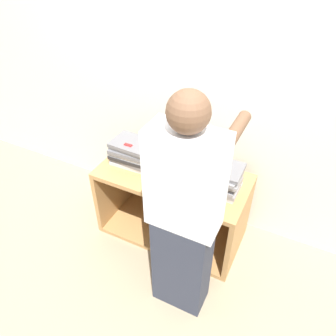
{
  "coord_description": "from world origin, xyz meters",
  "views": [
    {
      "loc": [
        0.79,
        -1.41,
        2.14
      ],
      "look_at": [
        0.0,
        0.19,
        0.73
      ],
      "focal_mm": 35.0,
      "sensor_mm": 36.0,
      "label": 1
    }
  ],
  "objects_px": {
    "laptop_stack_left": "(133,152)",
    "person": "(184,218)",
    "laptop_open": "(176,166)",
    "laptop_stack_right": "(218,177)"
  },
  "relations": [
    {
      "from": "person",
      "to": "laptop_stack_right",
      "type": "bearing_deg",
      "value": 87.03
    },
    {
      "from": "laptop_stack_left",
      "to": "person",
      "type": "relative_size",
      "value": 0.21
    },
    {
      "from": "laptop_open",
      "to": "laptop_stack_right",
      "type": "relative_size",
      "value": 0.94
    },
    {
      "from": "laptop_open",
      "to": "laptop_stack_right",
      "type": "xyz_separation_m",
      "value": [
        0.34,
        -0.04,
        0.05
      ]
    },
    {
      "from": "laptop_open",
      "to": "laptop_stack_right",
      "type": "height_order",
      "value": "laptop_open"
    },
    {
      "from": "laptop_stack_left",
      "to": "person",
      "type": "xyz_separation_m",
      "value": [
        0.65,
        -0.5,
        0.06
      ]
    },
    {
      "from": "laptop_stack_left",
      "to": "laptop_stack_right",
      "type": "distance_m",
      "value": 0.67
    },
    {
      "from": "laptop_open",
      "to": "person",
      "type": "distance_m",
      "value": 0.64
    },
    {
      "from": "laptop_open",
      "to": "person",
      "type": "relative_size",
      "value": 0.2
    },
    {
      "from": "laptop_stack_left",
      "to": "person",
      "type": "bearing_deg",
      "value": -37.84
    }
  ]
}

